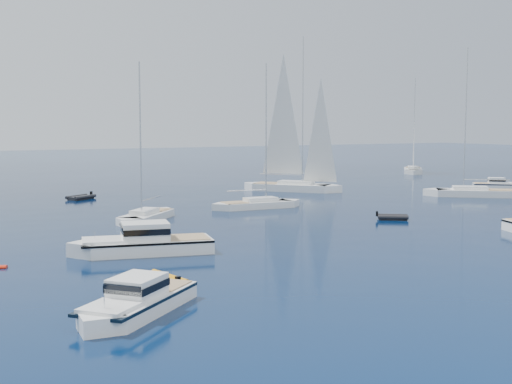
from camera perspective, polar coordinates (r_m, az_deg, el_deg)
ground at (r=43.59m, az=16.93°, el=-5.69°), size 400.00×400.00×0.00m
motor_cruiser_left at (r=31.04m, az=-10.15°, el=-10.15°), size 7.97×7.23×2.17m
motor_cruiser_centre at (r=44.98m, az=-9.61°, el=-5.17°), size 10.53×5.46×2.65m
motor_cruiser_far_r at (r=95.07m, az=19.79°, el=0.31°), size 6.61×6.05×1.81m
sailboat_mid_r at (r=83.34m, az=18.01°, el=-0.36°), size 11.44×10.33×18.02m
sailboat_mid_l at (r=60.35m, az=-9.27°, el=-2.38°), size 8.68×8.69×14.33m
sailboat_centre at (r=68.16m, az=0.08°, el=-1.38°), size 10.45×3.39×15.12m
sailboat_sails_r at (r=85.96m, az=3.07°, el=0.09°), size 11.42×12.82×20.09m
sailboat_sails_far at (r=121.45m, az=13.17°, el=1.60°), size 10.00×10.66×17.07m
tender_yellow at (r=36.36m, az=-8.16°, el=-7.76°), size 2.52×3.78×0.95m
tender_grey_near at (r=61.18m, az=11.52°, el=-2.31°), size 3.21×2.98×0.95m
tender_grey_far at (r=78.87m, az=-14.63°, el=-0.59°), size 4.06×3.62×0.95m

